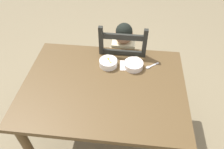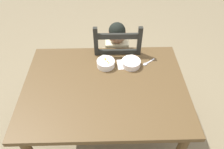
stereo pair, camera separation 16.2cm
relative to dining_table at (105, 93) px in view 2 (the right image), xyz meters
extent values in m
plane|color=#7E7154|center=(0.00, 0.00, -0.63)|extent=(8.00, 8.00, 0.00)
cube|color=brown|center=(0.00, 0.00, 0.08)|extent=(1.28, 0.95, 0.04)
cylinder|color=brown|center=(-0.57, 0.40, -0.29)|extent=(0.07, 0.07, 0.69)
cylinder|color=brown|center=(0.57, 0.40, -0.29)|extent=(0.07, 0.07, 0.69)
cube|color=black|center=(0.12, 0.58, -0.20)|extent=(0.42, 0.42, 0.02)
cube|color=black|center=(0.31, 0.77, -0.42)|extent=(0.04, 0.04, 0.42)
cube|color=black|center=(-0.07, 0.77, -0.42)|extent=(0.04, 0.04, 0.42)
cube|color=black|center=(0.31, 0.39, -0.42)|extent=(0.04, 0.04, 0.42)
cube|color=black|center=(-0.07, 0.39, -0.42)|extent=(0.04, 0.04, 0.42)
cube|color=black|center=(0.31, 0.39, 0.09)|extent=(0.04, 0.04, 0.57)
cube|color=black|center=(-0.07, 0.39, 0.09)|extent=(0.04, 0.04, 0.57)
cube|color=black|center=(0.12, 0.39, 0.29)|extent=(0.36, 0.03, 0.05)
cube|color=black|center=(0.12, 0.39, 0.12)|extent=(0.36, 0.03, 0.05)
cube|color=beige|center=(0.12, 0.55, -0.03)|extent=(0.22, 0.14, 0.32)
sphere|color=#A67859|center=(0.12, 0.55, 0.20)|extent=(0.17, 0.17, 0.17)
sphere|color=black|center=(0.12, 0.55, 0.24)|extent=(0.16, 0.16, 0.16)
cylinder|color=#3F4C72|center=(0.06, 0.43, -0.41)|extent=(0.07, 0.07, 0.44)
cylinder|color=#3F4C72|center=(0.17, 0.43, -0.41)|extent=(0.07, 0.07, 0.44)
cylinder|color=beige|center=(-0.01, 0.45, 0.05)|extent=(0.06, 0.24, 0.13)
cylinder|color=beige|center=(0.25, 0.45, 0.05)|extent=(0.06, 0.24, 0.13)
cylinder|color=white|center=(0.23, 0.23, 0.13)|extent=(0.16, 0.16, 0.05)
cylinder|color=white|center=(0.23, 0.23, 0.10)|extent=(0.07, 0.07, 0.01)
cylinder|color=#48933E|center=(0.23, 0.23, 0.13)|extent=(0.13, 0.13, 0.03)
sphere|color=#4B8E33|center=(0.20, 0.22, 0.15)|extent=(0.01, 0.01, 0.01)
sphere|color=#4F9B3A|center=(0.26, 0.21, 0.15)|extent=(0.01, 0.01, 0.01)
sphere|color=#449247|center=(0.25, 0.26, 0.15)|extent=(0.01, 0.01, 0.01)
sphere|color=#3C8939|center=(0.19, 0.25, 0.15)|extent=(0.01, 0.01, 0.01)
cylinder|color=white|center=(0.01, 0.23, 0.13)|extent=(0.15, 0.15, 0.06)
cylinder|color=white|center=(0.01, 0.23, 0.10)|extent=(0.07, 0.07, 0.01)
cylinder|color=orange|center=(0.01, 0.23, 0.14)|extent=(0.13, 0.13, 0.03)
cube|color=orange|center=(0.02, 0.22, 0.15)|extent=(0.02, 0.02, 0.01)
cube|color=orange|center=(0.01, 0.25, 0.15)|extent=(0.02, 0.02, 0.01)
cube|color=orange|center=(0.03, 0.20, 0.15)|extent=(0.02, 0.02, 0.01)
cube|color=orange|center=(0.01, 0.24, 0.15)|extent=(0.02, 0.02, 0.01)
cube|color=silver|center=(0.40, 0.28, 0.10)|extent=(0.08, 0.07, 0.00)
ellipsoid|color=silver|center=(0.35, 0.23, 0.10)|extent=(0.05, 0.05, 0.01)
cube|color=white|center=(0.18, 0.24, 0.10)|extent=(0.15, 0.14, 0.00)
camera|label=1|loc=(0.19, -1.13, 1.35)|focal=34.33mm
camera|label=2|loc=(0.03, -1.13, 1.35)|focal=34.33mm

